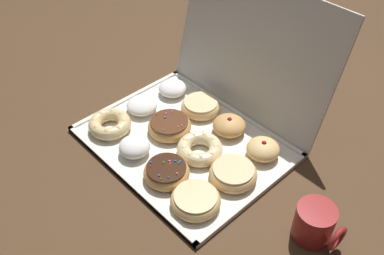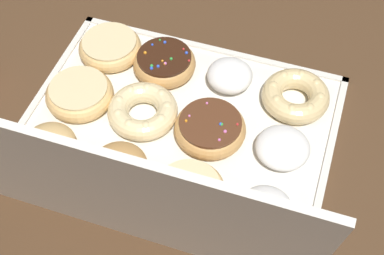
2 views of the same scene
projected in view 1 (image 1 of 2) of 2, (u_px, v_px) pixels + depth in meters
The scene contains 16 objects.
ground_plane at pixel (184, 144), 1.17m from camera, with size 3.00×3.00×0.00m, color #4C331E.
donut_box at pixel (184, 143), 1.16m from camera, with size 0.52×0.40×0.01m.
box_lid_open at pixel (251, 51), 1.17m from camera, with size 0.52×0.38×0.01m, color silver.
cruller_donut_0 at pixel (110, 124), 1.18m from camera, with size 0.12×0.12×0.04m.
powdered_filled_donut_1 at pixel (134, 147), 1.11m from camera, with size 0.08×0.08×0.04m.
sprinkle_donut_2 at pixel (167, 172), 1.05m from camera, with size 0.11×0.11×0.04m.
glazed_ring_donut_3 at pixel (196, 200), 0.99m from camera, with size 0.12×0.12×0.04m.
powdered_filled_donut_4 at pixel (142, 105), 1.25m from camera, with size 0.09×0.09×0.04m.
sprinkle_donut_5 at pixel (169, 126), 1.18m from camera, with size 0.12×0.12×0.04m.
cruller_donut_6 at pixel (200, 148), 1.11m from camera, with size 0.12×0.12×0.04m.
glazed_ring_donut_7 at pixel (233, 174), 1.05m from camera, with size 0.12×0.12×0.04m.
powdered_filled_donut_8 at pixel (172, 88), 1.31m from camera, with size 0.08×0.08×0.04m.
glazed_ring_donut_9 at pixel (201, 106), 1.24m from camera, with size 0.11×0.11×0.03m.
jelly_filled_donut_10 at pixel (229, 125), 1.17m from camera, with size 0.09×0.09×0.05m.
jelly_filled_donut_11 at pixel (263, 149), 1.11m from camera, with size 0.09×0.09×0.05m.
coffee_mug at pixel (315, 223), 0.92m from camera, with size 0.11×0.09×0.09m.
Camera 1 is at (0.63, -0.55, 0.82)m, focal length 40.11 mm.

